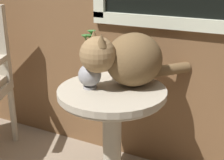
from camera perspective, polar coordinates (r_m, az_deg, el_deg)
wicker_side_table at (r=1.77m, az=0.00°, el=-7.43°), size 0.58×0.58×0.64m
cat at (r=1.69m, az=2.90°, el=3.80°), size 0.47×0.55×0.31m
pewter_vase_with_ivy at (r=1.67m, az=-4.04°, el=1.57°), size 0.12×0.13×0.30m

